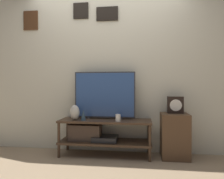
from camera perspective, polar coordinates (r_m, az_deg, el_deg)
name	(u,v)px	position (r m, az deg, el deg)	size (l,w,h in m)	color
ground_plane	(102,161)	(3.11, -2.59, -18.22)	(12.00, 12.00, 0.00)	#997F60
wall_back	(108,65)	(3.47, -1.12, 6.45)	(6.40, 0.08, 2.70)	beige
media_console	(98,133)	(3.29, -3.71, -11.19)	(1.34, 0.43, 0.52)	#422D1E
television	(105,95)	(3.29, -1.91, -1.38)	(0.92, 0.05, 0.71)	#333338
vase_urn_stoneware	(75,112)	(3.24, -9.71, -5.94)	(0.14, 0.13, 0.22)	beige
vase_slim_bronze	(83,115)	(3.19, -7.48, -6.56)	(0.08, 0.08, 0.16)	#2D4251
candle_jar	(118,118)	(3.07, 1.58, -7.42)	(0.07, 0.07, 0.10)	silver
side_table	(175,136)	(3.29, 16.04, -11.51)	(0.38, 0.38, 0.63)	#513823
mantel_clock	(175,105)	(3.26, 16.19, -3.89)	(0.22, 0.11, 0.24)	black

